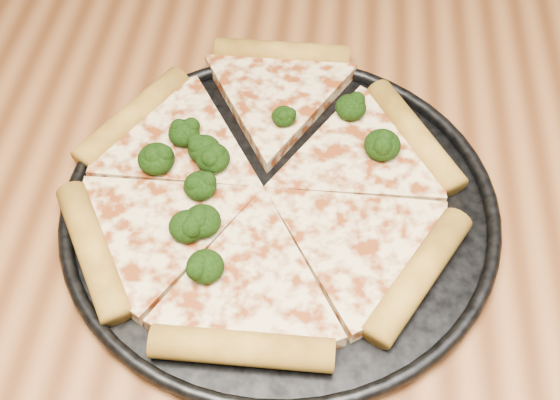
{
  "coord_description": "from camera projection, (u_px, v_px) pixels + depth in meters",
  "views": [
    {
      "loc": [
        -0.05,
        -0.34,
        1.23
      ],
      "look_at": [
        -0.09,
        0.03,
        0.77
      ],
      "focal_mm": 46.51,
      "sensor_mm": 36.0,
      "label": 1
    }
  ],
  "objects": [
    {
      "name": "pizza",
      "position": [
        264.0,
        185.0,
        0.61
      ],
      "size": [
        0.34,
        0.34,
        0.03
      ],
      "rotation": [
        0.0,
        0.0,
        0.0
      ],
      "color": "#DEC088",
      "rests_on": "pizza_pan"
    },
    {
      "name": "broccoli_florets",
      "position": [
        234.0,
        170.0,
        0.6
      ],
      "size": [
        0.22,
        0.21,
        0.02
      ],
      "color": "black",
      "rests_on": "pizza"
    },
    {
      "name": "pizza_pan",
      "position": [
        280.0,
        206.0,
        0.6
      ],
      "size": [
        0.36,
        0.36,
        0.02
      ],
      "color": "black",
      "rests_on": "dining_table"
    },
    {
      "name": "dining_table",
      "position": [
        373.0,
        303.0,
        0.66
      ],
      "size": [
        1.2,
        0.9,
        0.75
      ],
      "color": "brown",
      "rests_on": "ground"
    }
  ]
}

